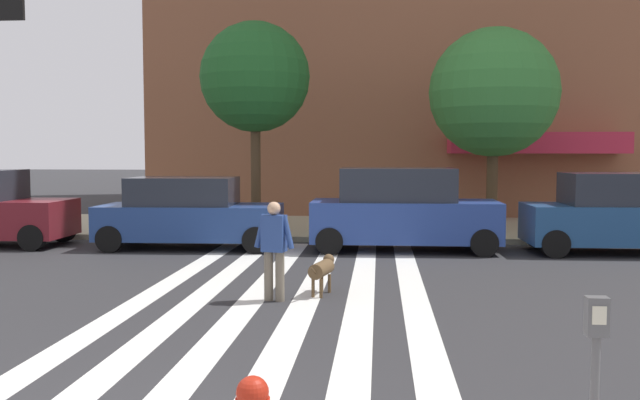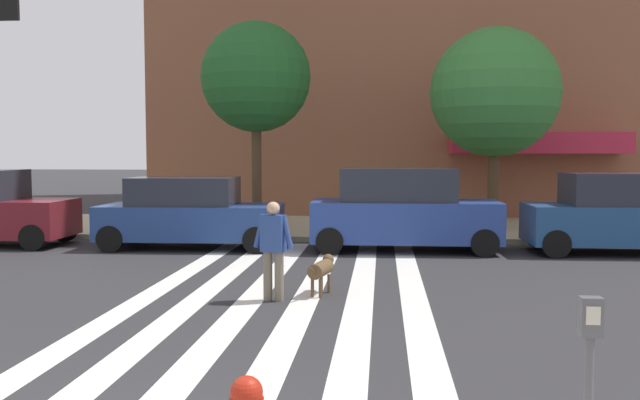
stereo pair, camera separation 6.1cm
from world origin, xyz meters
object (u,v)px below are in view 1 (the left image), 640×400
parking_meter_curbside (595,369)px  parked_car_behind_first (189,214)px  pedestrian_dog_walker (274,245)px  dog_on_leash (322,269)px  street_tree_nearest (255,78)px  street_tree_middle (494,93)px  parked_car_fourth_in_line (627,215)px  parked_car_third_in_line (402,211)px

parking_meter_curbside → parked_car_behind_first: 13.82m
parking_meter_curbside → pedestrian_dog_walker: bearing=115.9°
parking_meter_curbside → dog_on_leash: parking_meter_curbside is taller
street_tree_nearest → street_tree_middle: size_ratio=1.02×
dog_on_leash → parking_meter_curbside: bearing=-71.2°
parked_car_fourth_in_line → pedestrian_dog_walker: size_ratio=2.99×
parking_meter_curbside → pedestrian_dog_walker: size_ratio=0.83×
parked_car_fourth_in_line → street_tree_middle: street_tree_middle is taller
parked_car_fourth_in_line → dog_on_leash: bearing=-142.4°
pedestrian_dog_walker → street_tree_nearest: bearing=102.3°
parking_meter_curbside → street_tree_nearest: street_tree_nearest is taller
parked_car_behind_first → street_tree_middle: size_ratio=0.78×
parked_car_third_in_line → street_tree_middle: size_ratio=0.78×
pedestrian_dog_walker → parking_meter_curbside: bearing=-64.1°
street_tree_nearest → dog_on_leash: (2.62, -7.98, -4.14)m
parked_car_behind_first → pedestrian_dog_walker: bearing=-62.2°
parked_car_fourth_in_line → street_tree_middle: size_ratio=0.83×
street_tree_nearest → street_tree_middle: street_tree_nearest is taller
parked_car_behind_first → street_tree_middle: bearing=23.4°
parking_meter_curbside → parked_car_behind_first: (-6.24, 12.33, -0.14)m
parked_car_behind_first → street_tree_middle: (8.14, 3.52, 3.29)m
parked_car_fourth_in_line → pedestrian_dog_walker: (-7.66, -5.90, -0.01)m
street_tree_nearest → parked_car_behind_first: bearing=-115.1°
dog_on_leash → parked_car_fourth_in_line: bearing=37.6°
parking_meter_curbside → dog_on_leash: size_ratio=1.27×
parking_meter_curbside → parked_car_fourth_in_line: 13.14m
street_tree_middle → pedestrian_dog_walker: bearing=-118.1°
parked_car_third_in_line → pedestrian_dog_walker: (-2.29, -5.90, -0.07)m
parking_meter_curbside → parked_car_fourth_in_line: bearing=69.8°
parked_car_behind_first → pedestrian_dog_walker: size_ratio=2.81×
street_tree_middle → dog_on_leash: bearing=-115.8°
parked_car_behind_first → parked_car_third_in_line: size_ratio=1.00×
parked_car_behind_first → parked_car_third_in_line: parked_car_third_in_line is taller
parked_car_third_in_line → street_tree_middle: bearing=52.1°
parked_car_fourth_in_line → street_tree_nearest: street_tree_nearest is taller
street_tree_nearest → parking_meter_curbside: bearing=-71.6°
parked_car_behind_first → street_tree_middle: street_tree_middle is taller
dog_on_leash → street_tree_nearest: bearing=108.2°
pedestrian_dog_walker → dog_on_leash: size_ratio=1.53×
parked_car_third_in_line → pedestrian_dog_walker: bearing=-111.2°
parked_car_behind_first → pedestrian_dog_walker: parked_car_behind_first is taller
street_tree_nearest → street_tree_middle: 6.97m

